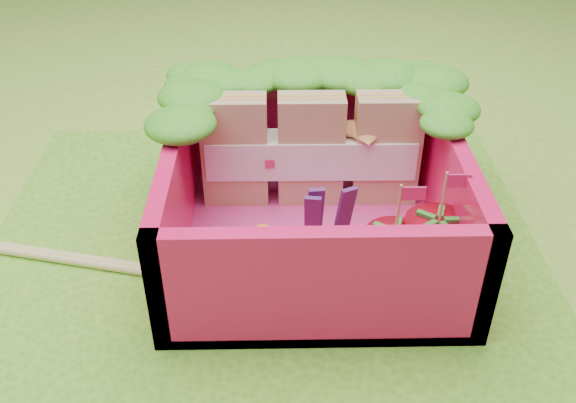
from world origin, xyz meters
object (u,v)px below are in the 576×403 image
(chopsticks, at_px, (36,253))
(strawberry_right, at_px, (435,247))
(sandwich_stack, at_px, (312,151))
(bento_box, at_px, (314,197))
(broccoli, at_px, (213,249))
(strawberry_left, at_px, (393,257))

(chopsticks, bearing_deg, strawberry_right, -6.74)
(sandwich_stack, bearing_deg, chopsticks, -163.19)
(sandwich_stack, relative_size, strawberry_right, 2.02)
(bento_box, relative_size, broccoli, 4.02)
(bento_box, relative_size, strawberry_left, 2.62)
(bento_box, xyz_separation_m, sandwich_stack, (0.01, 0.32, 0.05))
(strawberry_left, bearing_deg, strawberry_right, 13.48)
(broccoli, bearing_deg, strawberry_left, -1.58)
(strawberry_left, bearing_deg, chopsticks, 170.95)
(sandwich_stack, distance_m, broccoli, 0.77)
(broccoli, xyz_separation_m, strawberry_right, (0.94, 0.02, -0.03))
(strawberry_right, bearing_deg, bento_box, 151.11)
(bento_box, distance_m, broccoli, 0.53)
(broccoli, xyz_separation_m, chopsticks, (-0.85, 0.23, -0.20))
(bento_box, xyz_separation_m, strawberry_right, (0.50, -0.28, -0.08))
(broccoli, bearing_deg, bento_box, 34.50)
(strawberry_left, xyz_separation_m, strawberry_right, (0.18, 0.04, 0.01))
(bento_box, bearing_deg, sandwich_stack, 88.89)
(sandwich_stack, bearing_deg, broccoli, -125.33)
(strawberry_right, relative_size, chopsticks, 0.23)
(sandwich_stack, distance_m, strawberry_right, 0.79)
(strawberry_left, relative_size, strawberry_right, 0.95)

